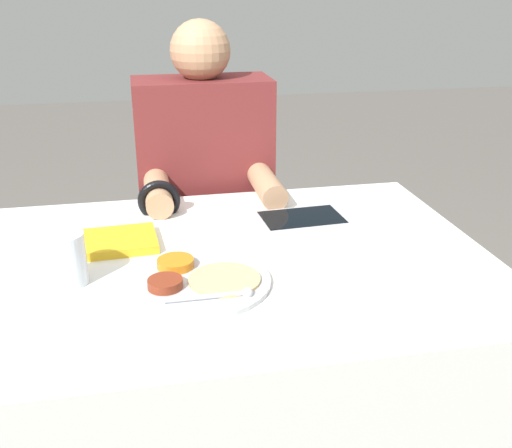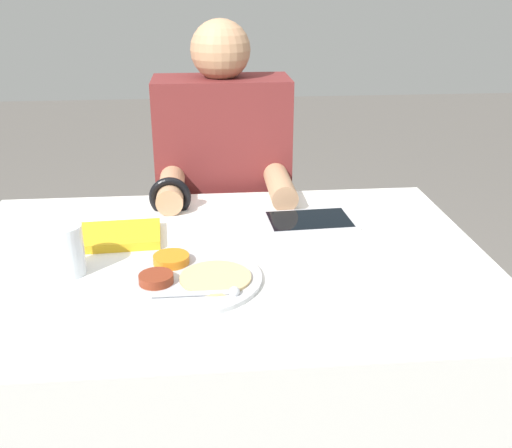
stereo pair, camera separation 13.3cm
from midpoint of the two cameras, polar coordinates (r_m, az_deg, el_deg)
name	(u,v)px [view 2 (the right image)]	position (r m, az deg, el deg)	size (l,w,h in m)	color
dining_table	(224,399)	(1.52, -0.42, -16.41)	(1.18, 0.83, 0.77)	silver
thali_tray	(189,277)	(1.21, -3.28, -5.15)	(0.29, 0.29, 0.03)	#B7BABF
red_notebook	(119,236)	(1.41, -10.29, -1.20)	(0.20, 0.16, 0.02)	silver
tablet_device	(309,221)	(1.50, 7.62, 0.27)	(0.23, 0.16, 0.01)	#B7B7BC
person_diner	(224,235)	(1.90, -1.04, -1.13)	(0.40, 0.43, 1.23)	black
drinking_glass	(65,250)	(1.26, -14.87, -2.48)	(0.08, 0.08, 0.11)	silver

